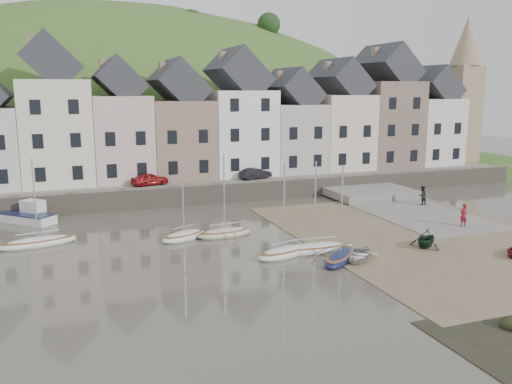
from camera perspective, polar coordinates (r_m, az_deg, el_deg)
name	(u,v)px	position (r m, az deg, el deg)	size (l,w,h in m)	color
ground	(287,252)	(35.77, 3.35, -6.44)	(160.00, 160.00, 0.00)	#464137
quay_land	(182,172)	(65.48, -7.91, 2.11)	(90.00, 30.00, 1.50)	#395522
quay_street	(206,181)	(54.32, -5.31, 1.22)	(70.00, 7.00, 0.10)	slate
seawall	(216,193)	(51.11, -4.28, -0.12)	(70.00, 1.20, 1.80)	slate
beach	(425,236)	(41.26, 17.54, -4.53)	(18.00, 26.00, 0.06)	brown
slipway	(405,209)	(49.80, 15.59, -1.78)	(8.00, 18.00, 0.12)	slate
hillside	(121,258)	(96.04, -14.20, -6.79)	(134.40, 84.00, 84.00)	#395522
townhouse_terrace	(213,121)	(57.48, -4.62, 7.56)	(61.05, 8.00, 13.93)	white
church_spire	(464,86)	(73.39, 21.27, 10.50)	(4.00, 4.00, 18.00)	#997F60
sailboat_0	(38,242)	(40.04, -22.19, -4.97)	(5.40, 2.54, 6.32)	silver
sailboat_1	(184,236)	(39.00, -7.68, -4.64)	(4.01, 2.95, 6.32)	silver
sailboat_2	(225,233)	(39.47, -3.36, -4.37)	(4.34, 1.95, 6.32)	beige
sailboat_3	(284,252)	(34.86, 2.97, -6.44)	(4.32, 2.66, 6.32)	silver
sailboat_4	(314,248)	(35.88, 6.22, -6.00)	(5.68, 1.80, 6.32)	silver
sailboat_5	(340,256)	(34.42, 8.95, -6.80)	(4.29, 4.27, 6.32)	#131B3C
motorboat_2	(28,215)	(47.32, -23.13, -2.27)	(4.75, 4.72, 1.70)	silver
rowboat_white	(358,255)	(34.56, 10.81, -6.56)	(2.29, 3.21, 0.66)	silver
rowboat_green	(426,238)	(38.24, 17.64, -4.72)	(2.07, 2.39, 1.26)	black
person_red	(463,215)	(44.69, 21.23, -2.29)	(0.66, 0.43, 1.81)	maroon
person_dark	(422,195)	(51.68, 17.28, -0.34)	(0.87, 0.67, 1.78)	black
car_left	(150,179)	(52.06, -11.23, 1.36)	(1.43, 3.55, 1.21)	maroon
car_right	(255,173)	(54.74, -0.07, 2.00)	(1.21, 3.47, 1.14)	black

